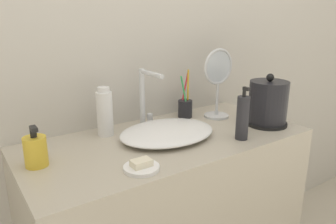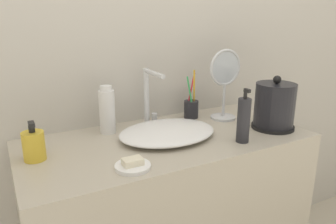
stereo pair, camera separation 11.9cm
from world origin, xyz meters
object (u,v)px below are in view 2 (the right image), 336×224
at_px(toothbrush_cup, 191,108).
at_px(shampoo_bottle, 244,120).
at_px(electric_kettle, 274,107).
at_px(mouthwash_bottle, 107,111).
at_px(faucet, 149,94).
at_px(vanity_mirror, 225,81).
at_px(lotion_bottle, 34,145).

bearing_deg(toothbrush_cup, shampoo_bottle, -88.12).
height_order(electric_kettle, mouthwash_bottle, electric_kettle).
distance_m(faucet, toothbrush_cup, 0.22).
relative_size(toothbrush_cup, shampoo_bottle, 1.10).
relative_size(electric_kettle, vanity_mirror, 0.71).
bearing_deg(vanity_mirror, toothbrush_cup, 147.13).
distance_m(toothbrush_cup, mouthwash_bottle, 0.39).
relative_size(toothbrush_cup, lotion_bottle, 1.68).
bearing_deg(mouthwash_bottle, electric_kettle, -23.63).
height_order(electric_kettle, shampoo_bottle, electric_kettle).
relative_size(electric_kettle, lotion_bottle, 1.66).
bearing_deg(mouthwash_bottle, lotion_bottle, -155.71).
bearing_deg(faucet, shampoo_bottle, -57.09).
distance_m(lotion_bottle, shampoo_bottle, 0.71).
height_order(mouthwash_bottle, vanity_mirror, vanity_mirror).
bearing_deg(faucet, electric_kettle, -32.94).
xyz_separation_m(faucet, lotion_bottle, (-0.46, -0.14, -0.08)).
xyz_separation_m(faucet, shampoo_bottle, (0.21, -0.33, -0.05)).
bearing_deg(lotion_bottle, vanity_mirror, 4.35).
relative_size(lotion_bottle, shampoo_bottle, 0.65).
relative_size(faucet, lotion_bottle, 1.81).
relative_size(electric_kettle, mouthwash_bottle, 1.15).
xyz_separation_m(electric_kettle, lotion_bottle, (-0.88, 0.14, -0.04)).
distance_m(electric_kettle, vanity_mirror, 0.23).
bearing_deg(vanity_mirror, electric_kettle, -62.97).
xyz_separation_m(toothbrush_cup, vanity_mirror, (0.12, -0.08, 0.12)).
xyz_separation_m(electric_kettle, toothbrush_cup, (-0.22, 0.27, -0.04)).
distance_m(faucet, lotion_bottle, 0.49).
distance_m(faucet, electric_kettle, 0.50).
bearing_deg(vanity_mirror, faucet, 166.63).
bearing_deg(toothbrush_cup, lotion_bottle, -168.50).
bearing_deg(lotion_bottle, toothbrush_cup, 11.50).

